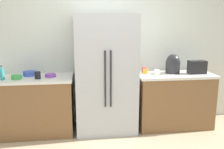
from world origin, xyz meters
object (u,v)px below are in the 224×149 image
Objects in this scene: bowl_c at (17,77)px; cup_d at (157,72)px; rice_cooker at (173,64)px; bowl_a at (30,74)px; cup_b at (38,75)px; refrigerator at (106,74)px; cup_a at (144,70)px; bottle_a at (2,74)px; cup_c at (145,71)px; bowl_b at (50,75)px; toaster at (197,67)px.

cup_d is at bearing 0.76° from bowl_c.
bowl_c is (-2.10, -0.03, -0.01)m from cup_d.
rice_cooker is 1.57× the size of bowl_a.
refrigerator is at bearing 5.54° from cup_b.
bottle_a is at bearing -173.24° from cup_a.
cup_a is at bearing 6.92° from bowl_c.
cup_c is 1.95m from bowl_c.
rice_cooker is at bearing 1.21° from bowl_b.
rice_cooker is at bearing 3.98° from cup_b.
cup_c is (-0.01, -0.11, -0.00)m from cup_a.
bowl_c is at bearing -176.44° from refrigerator.
cup_a is 0.43× the size of bowl_a.
rice_cooker is 1.92× the size of bowl_b.
cup_d is at bearing -161.00° from rice_cooker.
toaster is at bearing -13.32° from rice_cooker.
bowl_a is at bearing 176.22° from toaster.
bowl_a is at bearing 56.74° from bowl_c.
refrigerator is 9.23× the size of bowl_a.
cup_a is (-0.44, 0.11, -0.11)m from rice_cooker.
cup_d is at bearing -2.13° from bowl_b.
bowl_c reaches higher than bowl_b.
bowl_a is (-1.82, -0.02, -0.01)m from cup_a.
refrigerator is 21.38× the size of cup_d.
cup_a is (-0.81, 0.20, -0.06)m from toaster.
bowl_b is (0.17, 0.11, -0.03)m from cup_b.
bowl_c is at bearing -173.08° from cup_a.
cup_a is 0.99× the size of cup_d.
bottle_a is 0.41m from bowl_a.
bottle_a is 2.47× the size of cup_d.
toaster is 1.41× the size of bowl_a.
refrigerator is 12.15× the size of bowl_c.
refrigerator is 6.54× the size of toaster.
rice_cooker is at bearing 166.68° from toaster.
bowl_c is at bearing -179.24° from cup_d.
rice_cooker is 3.66× the size of cup_a.
bottle_a is at bearing -176.24° from refrigerator.
cup_d is 0.43× the size of bowl_a.
bottle_a reaches higher than bowl_c.
cup_a is 0.11m from cup_c.
cup_b is at bearing -176.02° from rice_cooker.
bottle_a is at bearing -145.03° from bowl_a.
bowl_c is at bearing -123.26° from bowl_a.
rice_cooker is 3.97× the size of cup_c.
refrigerator is 1.47m from toaster.
toaster is (1.47, -0.04, 0.09)m from refrigerator.
bowl_b is (-1.49, -0.15, -0.02)m from cup_a.
toaster is 0.84m from cup_a.
cup_d is at bearing -3.79° from refrigerator.
cup_c reaches higher than bowl_b.
toaster is 0.90× the size of rice_cooker.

